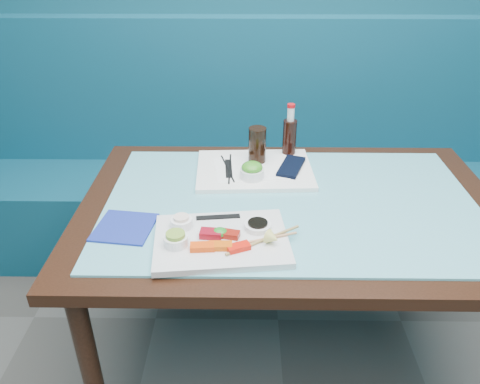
{
  "coord_description": "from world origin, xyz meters",
  "views": [
    {
      "loc": [
        -0.15,
        0.13,
        1.56
      ],
      "look_at": [
        -0.17,
        1.44,
        0.8
      ],
      "focal_mm": 35.0,
      "sensor_mm": 36.0,
      "label": 1
    }
  ],
  "objects_px": {
    "serving_tray": "(254,170)",
    "cola_bottle_body": "(289,139)",
    "cola_glass": "(257,145)",
    "seaweed_bowl": "(252,173)",
    "sashimi_plate": "(221,240)",
    "booth_bench": "(274,181)",
    "dining_table": "(289,224)",
    "blue_napkin": "(125,227)"
  },
  "relations": [
    {
      "from": "dining_table",
      "to": "serving_tray",
      "type": "height_order",
      "value": "serving_tray"
    },
    {
      "from": "cola_glass",
      "to": "seaweed_bowl",
      "type": "bearing_deg",
      "value": -98.75
    },
    {
      "from": "booth_bench",
      "to": "dining_table",
      "type": "distance_m",
      "value": 0.89
    },
    {
      "from": "dining_table",
      "to": "serving_tray",
      "type": "xyz_separation_m",
      "value": [
        -0.12,
        0.21,
        0.1
      ]
    },
    {
      "from": "booth_bench",
      "to": "blue_napkin",
      "type": "bearing_deg",
      "value": -117.28
    },
    {
      "from": "seaweed_bowl",
      "to": "cola_glass",
      "type": "distance_m",
      "value": 0.14
    },
    {
      "from": "serving_tray",
      "to": "booth_bench",
      "type": "bearing_deg",
      "value": 76.6
    },
    {
      "from": "sashimi_plate",
      "to": "seaweed_bowl",
      "type": "xyz_separation_m",
      "value": [
        0.09,
        0.37,
        0.02
      ]
    },
    {
      "from": "dining_table",
      "to": "cola_glass",
      "type": "bearing_deg",
      "value": 112.11
    },
    {
      "from": "dining_table",
      "to": "sashimi_plate",
      "type": "xyz_separation_m",
      "value": [
        -0.22,
        -0.23,
        0.1
      ]
    },
    {
      "from": "cola_glass",
      "to": "cola_bottle_body",
      "type": "distance_m",
      "value": 0.15
    },
    {
      "from": "serving_tray",
      "to": "seaweed_bowl",
      "type": "xyz_separation_m",
      "value": [
        -0.01,
        -0.07,
        0.03
      ]
    },
    {
      "from": "dining_table",
      "to": "blue_napkin",
      "type": "xyz_separation_m",
      "value": [
        -0.52,
        -0.16,
        0.09
      ]
    },
    {
      "from": "seaweed_bowl",
      "to": "blue_napkin",
      "type": "height_order",
      "value": "seaweed_bowl"
    },
    {
      "from": "serving_tray",
      "to": "seaweed_bowl",
      "type": "bearing_deg",
      "value": -100.3
    },
    {
      "from": "seaweed_bowl",
      "to": "cola_bottle_body",
      "type": "distance_m",
      "value": 0.26
    },
    {
      "from": "cola_glass",
      "to": "cola_bottle_body",
      "type": "bearing_deg",
      "value": 31.31
    },
    {
      "from": "cola_bottle_body",
      "to": "blue_napkin",
      "type": "xyz_separation_m",
      "value": [
        -0.53,
        -0.5,
        -0.07
      ]
    },
    {
      "from": "booth_bench",
      "to": "blue_napkin",
      "type": "relative_size",
      "value": 17.87
    },
    {
      "from": "dining_table",
      "to": "cola_bottle_body",
      "type": "height_order",
      "value": "cola_bottle_body"
    },
    {
      "from": "booth_bench",
      "to": "seaweed_bowl",
      "type": "distance_m",
      "value": 0.83
    },
    {
      "from": "serving_tray",
      "to": "cola_bottle_body",
      "type": "distance_m",
      "value": 0.2
    },
    {
      "from": "dining_table",
      "to": "serving_tray",
      "type": "relative_size",
      "value": 3.33
    },
    {
      "from": "dining_table",
      "to": "sashimi_plate",
      "type": "bearing_deg",
      "value": -133.14
    },
    {
      "from": "booth_bench",
      "to": "cola_glass",
      "type": "distance_m",
      "value": 0.75
    },
    {
      "from": "serving_tray",
      "to": "cola_bottle_body",
      "type": "bearing_deg",
      "value": 41.39
    },
    {
      "from": "seaweed_bowl",
      "to": "cola_bottle_body",
      "type": "height_order",
      "value": "cola_bottle_body"
    },
    {
      "from": "sashimi_plate",
      "to": "cola_bottle_body",
      "type": "height_order",
      "value": "cola_bottle_body"
    },
    {
      "from": "serving_tray",
      "to": "dining_table",
      "type": "bearing_deg",
      "value": -63.51
    },
    {
      "from": "booth_bench",
      "to": "sashimi_plate",
      "type": "height_order",
      "value": "booth_bench"
    },
    {
      "from": "booth_bench",
      "to": "cola_bottle_body",
      "type": "height_order",
      "value": "booth_bench"
    },
    {
      "from": "seaweed_bowl",
      "to": "serving_tray",
      "type": "bearing_deg",
      "value": 82.41
    },
    {
      "from": "sashimi_plate",
      "to": "blue_napkin",
      "type": "distance_m",
      "value": 0.31
    },
    {
      "from": "sashimi_plate",
      "to": "cola_bottle_body",
      "type": "bearing_deg",
      "value": 61.54
    },
    {
      "from": "serving_tray",
      "to": "blue_napkin",
      "type": "relative_size",
      "value": 2.51
    },
    {
      "from": "sashimi_plate",
      "to": "blue_napkin",
      "type": "bearing_deg",
      "value": 160.02
    },
    {
      "from": "sashimi_plate",
      "to": "cola_bottle_body",
      "type": "relative_size",
      "value": 2.53
    },
    {
      "from": "booth_bench",
      "to": "serving_tray",
      "type": "bearing_deg",
      "value": -100.7
    },
    {
      "from": "booth_bench",
      "to": "dining_table",
      "type": "bearing_deg",
      "value": -90.0
    },
    {
      "from": "dining_table",
      "to": "serving_tray",
      "type": "distance_m",
      "value": 0.26
    },
    {
      "from": "serving_tray",
      "to": "seaweed_bowl",
      "type": "distance_m",
      "value": 0.08
    },
    {
      "from": "booth_bench",
      "to": "cola_bottle_body",
      "type": "relative_size",
      "value": 19.95
    }
  ]
}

